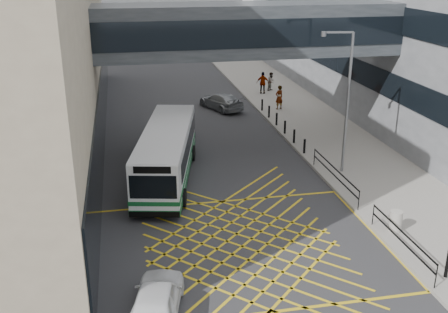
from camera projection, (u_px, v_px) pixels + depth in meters
ground at (242, 246)px, 22.18m from camera, size 120.00×120.00×0.00m
skybridge at (247, 29)px, 31.09m from camera, size 20.00×4.10×3.00m
pavement at (317, 128)px, 37.55m from camera, size 6.00×54.00×0.16m
box_junction at (242, 246)px, 22.18m from camera, size 12.00×9.00×0.01m
bus at (167, 153)px, 28.48m from camera, size 4.49×10.60×2.90m
car_white at (156, 300)px, 17.55m from camera, size 2.68×4.60×1.37m
car_dark at (169, 131)px, 34.44m from camera, size 3.87×5.50×1.60m
car_silver at (221, 101)px, 42.30m from camera, size 3.57×4.92×1.41m
street_lamp at (345, 95)px, 28.10m from camera, size 1.77×0.47×7.78m
litter_bin at (396, 221)px, 22.97m from camera, size 0.55×0.55×0.95m
kerb_railings at (361, 198)px, 24.62m from camera, size 0.05×12.54×1.00m
bollards at (281, 123)px, 36.87m from camera, size 0.14×10.14×0.90m
pedestrian_a at (279, 97)px, 41.64m from camera, size 0.90×0.78×1.91m
pedestrian_b at (271, 82)px, 47.64m from camera, size 0.92×0.90×1.66m
pedestrian_c at (263, 83)px, 46.48m from camera, size 1.26×0.90×1.93m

